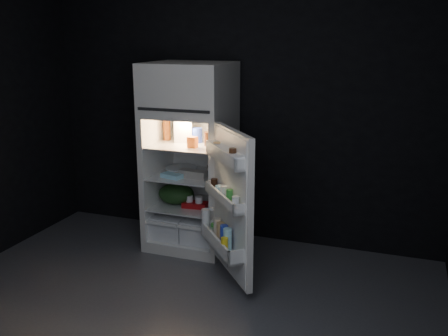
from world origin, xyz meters
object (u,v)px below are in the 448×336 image
at_px(egg_carton, 193,174).
at_px(fridge_door, 229,205).
at_px(refrigerator, 191,150).
at_px(yogurt_tray, 195,205).
at_px(milk_jug, 183,129).

bearing_deg(egg_carton, fridge_door, -38.04).
relative_size(refrigerator, yogurt_tray, 7.57).
distance_m(refrigerator, egg_carton, 0.25).
distance_m(refrigerator, fridge_door, 0.94).
distance_m(milk_jug, yogurt_tray, 0.73).
distance_m(refrigerator, milk_jug, 0.21).
xyz_separation_m(fridge_door, yogurt_tray, (-0.53, 0.55, -0.24)).
xyz_separation_m(fridge_door, egg_carton, (-0.54, 0.53, 0.07)).
height_order(refrigerator, fridge_door, refrigerator).
bearing_deg(yogurt_tray, egg_carton, -116.46).
relative_size(refrigerator, milk_jug, 7.42).
distance_m(fridge_door, yogurt_tray, 0.80).
distance_m(refrigerator, yogurt_tray, 0.52).
xyz_separation_m(refrigerator, milk_jug, (-0.09, 0.03, 0.19)).
relative_size(milk_jug, egg_carton, 0.87).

